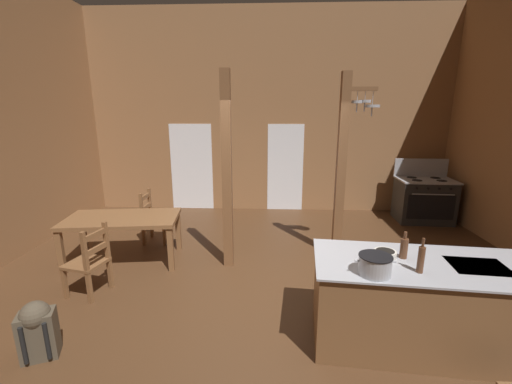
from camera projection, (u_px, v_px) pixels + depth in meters
The scene contains 16 objects.
ground_plane at pixel (264, 303), 4.26m from camera, with size 8.97×8.77×0.10m, color #4C301C.
wall_back at pixel (269, 113), 7.62m from camera, with size 8.97×0.14×4.57m, color #93663F.
glazed_door_back_left at pixel (192, 167), 7.94m from camera, with size 1.00×0.01×2.05m, color white.
glazed_panel_back_right at pixel (285, 168), 7.84m from camera, with size 0.84×0.01×2.05m, color white.
kitchen_island at pixel (421, 304), 3.34m from camera, with size 2.24×1.16×0.91m.
stove_range at pixel (424, 199), 7.14m from camera, with size 1.17×0.87×1.32m.
support_post_with_pot_rack at pixel (343, 162), 5.15m from camera, with size 0.59×0.22×2.92m.
support_post_center at pixel (227, 173), 4.87m from camera, with size 0.14×0.14×2.92m.
dining_table at pixel (123, 222), 5.18m from camera, with size 1.80×1.11×0.74m.
ladderback_chair_near_window at pixel (89, 262), 4.27m from camera, with size 0.53×0.53×0.95m.
ladderback_chair_by_post at pixel (154, 217), 6.04m from camera, with size 0.45×0.45×0.95m.
backpack at pixel (38, 328), 3.19m from camera, with size 0.38×0.37×0.60m.
stockpot_on_counter at pixel (375, 265), 2.99m from camera, with size 0.37×0.30×0.18m.
mixing_bowl_on_counter at pixel (385, 254), 3.33m from camera, with size 0.22×0.22×0.08m.
bottle_tall_on_counter at pixel (421, 259), 3.01m from camera, with size 0.06×0.06×0.34m.
bottle_short_on_counter at pixel (404, 248), 3.31m from camera, with size 0.08×0.08×0.28m.
Camera 1 is at (0.06, -3.79, 2.37)m, focal length 23.16 mm.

